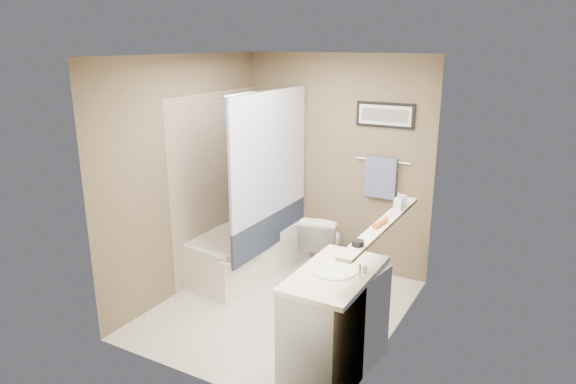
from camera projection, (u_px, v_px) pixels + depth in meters
The scene contains 32 objects.
ground at pixel (281, 308), 5.02m from camera, with size 2.50×2.50×0.00m, color silver.
ceiling at pixel (279, 58), 4.35m from camera, with size 2.20×2.50×0.04m, color white.
wall_back at pixel (335, 164), 5.72m from camera, with size 2.20×0.04×2.40m, color brown.
wall_front at pixel (194, 233), 3.65m from camera, with size 2.20×0.04×2.40m, color brown.
wall_left at pixel (188, 176), 5.19m from camera, with size 0.04×2.50×2.40m, color brown.
wall_right at pixel (395, 209), 4.18m from camera, with size 0.04×2.50×2.40m, color brown.
tile_surround at pixel (217, 184), 5.67m from camera, with size 0.02×1.55×2.00m, color tan.
curtain_rod at pixel (270, 90), 5.05m from camera, with size 0.02×0.02×1.55m, color silver.
curtain_upper at pixel (270, 155), 5.23m from camera, with size 0.03×1.45×1.28m, color white.
curtain_lower at pixel (271, 230), 5.47m from camera, with size 0.03×1.45×0.36m, color #252F46.
mirror at pixel (393, 162), 3.93m from camera, with size 0.02×1.60×1.00m, color silver.
shelf at pixel (383, 225), 4.11m from camera, with size 0.12×1.60×0.03m, color silver.
towel_bar at pixel (382, 161), 5.42m from camera, with size 0.02×0.02×0.60m, color silver.
towel at pixel (381, 178), 5.45m from camera, with size 0.34×0.05×0.44m, color #838EBF.
art_frame at pixel (385, 115), 5.30m from camera, with size 0.62×0.03×0.26m, color black.
art_mat at pixel (385, 115), 5.29m from camera, with size 0.56×0.00×0.20m, color white.
art_image at pixel (385, 115), 5.28m from camera, with size 0.50×0.00×0.13m, color #595959.
door at pixel (259, 276), 3.44m from camera, with size 0.80×0.02×2.00m, color silver.
door_handle at pixel (224, 263), 3.64m from camera, with size 0.02×0.02×0.10m, color silver.
bathtub at pixel (248, 250), 5.78m from camera, with size 0.70×1.50×0.50m, color white.
tub_rim at pixel (248, 229), 5.71m from camera, with size 0.56×1.36×0.02m, color beige.
toilet at pixel (322, 244), 5.66m from camera, with size 0.41×0.71×0.73m, color white.
vanity at pixel (335, 324), 3.99m from camera, with size 0.50×0.90×0.80m, color silver.
countertop at pixel (335, 274), 3.88m from camera, with size 0.54×0.96×0.04m, color white.
sink_basin at pixel (334, 271), 3.87m from camera, with size 0.34×0.34×0.01m, color white.
faucet_spout at pixel (359, 271), 3.77m from camera, with size 0.02×0.02×0.10m, color silver.
faucet_knob at pixel (364, 268), 3.86m from camera, with size 0.05×0.05×0.05m, color silver.
candle_bowl_near at pixel (358, 243), 3.64m from camera, with size 0.09×0.09×0.04m, color black.
hair_brush_front at pixel (380, 223), 4.04m from camera, with size 0.04×0.04×0.22m, color #BF5D1B.
pink_comb at pixel (391, 215), 4.28m from camera, with size 0.03×0.16×0.01m, color pink.
glass_jar at pixel (402, 201), 4.51m from camera, with size 0.08×0.08×0.10m, color silver.
soap_bottle at pixel (398, 201), 4.41m from camera, with size 0.07×0.07×0.15m, color #999999.
Camera 1 is at (2.25, -3.90, 2.51)m, focal length 32.00 mm.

